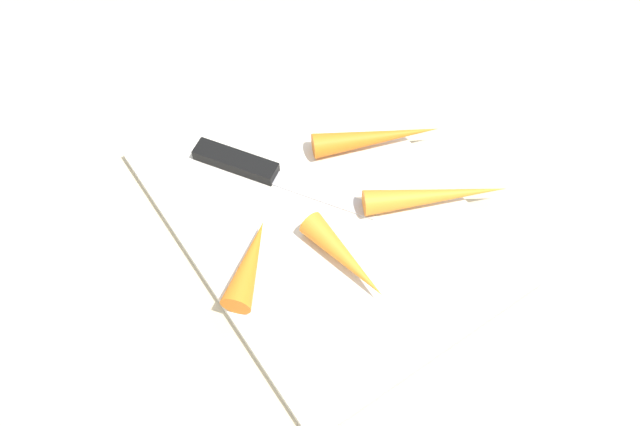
{
  "coord_description": "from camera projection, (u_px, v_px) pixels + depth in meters",
  "views": [
    {
      "loc": [
        -0.3,
        0.2,
        0.58
      ],
      "look_at": [
        0.0,
        0.0,
        0.01
      ],
      "focal_mm": 37.93,
      "sensor_mm": 36.0,
      "label": 1
    }
  ],
  "objects": [
    {
      "name": "ground_plane",
      "position": [
        320.0,
        219.0,
        0.68
      ],
      "size": [
        1.4,
        1.4,
        0.0
      ],
      "primitive_type": "plane",
      "color": "#C6B793"
    },
    {
      "name": "cutting_board",
      "position": [
        320.0,
        216.0,
        0.68
      ],
      "size": [
        0.36,
        0.26,
        0.01
      ],
      "primitive_type": "cube",
      "color": "silver",
      "rests_on": "ground_plane"
    },
    {
      "name": "knife",
      "position": [
        247.0,
        166.0,
        0.7
      ],
      "size": [
        0.18,
        0.13,
        0.01
      ],
      "rotation": [
        0.0,
        0.0,
        3.72
      ],
      "color": "#B7B7BC",
      "rests_on": "cutting_board"
    },
    {
      "name": "carrot_short",
      "position": [
        345.0,
        258.0,
        0.63
      ],
      "size": [
        0.1,
        0.04,
        0.03
      ],
      "primitive_type": "cone",
      "rotation": [
        0.0,
        1.57,
        3.25
      ],
      "color": "orange",
      "rests_on": "cutting_board"
    },
    {
      "name": "carrot_long",
      "position": [
        376.0,
        137.0,
        0.71
      ],
      "size": [
        0.08,
        0.13,
        0.03
      ],
      "primitive_type": "cone",
      "rotation": [
        0.0,
        1.57,
        4.29
      ],
      "color": "orange",
      "rests_on": "cutting_board"
    },
    {
      "name": "carrot_longest",
      "position": [
        436.0,
        196.0,
        0.67
      ],
      "size": [
        0.09,
        0.14,
        0.03
      ],
      "primitive_type": "cone",
      "rotation": [
        0.0,
        1.57,
        4.24
      ],
      "color": "orange",
      "rests_on": "cutting_board"
    },
    {
      "name": "carrot_shortest",
      "position": [
        250.0,
        263.0,
        0.62
      ],
      "size": [
        0.08,
        0.09,
        0.03
      ],
      "primitive_type": "cone",
      "rotation": [
        0.0,
        1.57,
        5.46
      ],
      "color": "orange",
      "rests_on": "cutting_board"
    }
  ]
}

